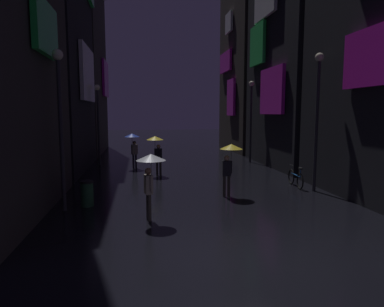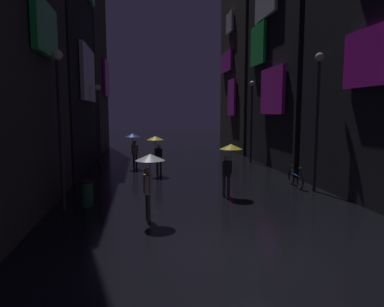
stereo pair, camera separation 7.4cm
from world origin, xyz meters
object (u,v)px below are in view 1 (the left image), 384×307
(pedestrian_far_right_clear, at_px, (150,168))
(streetlamp_left_near, at_px, (60,111))
(pedestrian_near_crossing_yellow, at_px, (156,145))
(streetlamp_right_near, at_px, (317,107))
(streetlamp_left_far, at_px, (98,115))
(streetlamp_right_far, at_px, (251,112))
(bicycle_parked_at_storefront, at_px, (296,178))
(pedestrian_foreground_right_blue, at_px, (133,141))
(trash_bin, at_px, (87,193))
(pedestrian_midstreet_left_yellow, at_px, (230,155))

(pedestrian_far_right_clear, xyz_separation_m, streetlamp_left_near, (-2.91, 1.63, 1.73))
(pedestrian_near_crossing_yellow, relative_size, streetlamp_right_near, 0.36)
(streetlamp_left_far, distance_m, streetlamp_right_far, 10.01)
(bicycle_parked_at_storefront, bearing_deg, streetlamp_right_near, -66.65)
(pedestrian_near_crossing_yellow, height_order, streetlamp_right_near, streetlamp_right_near)
(pedestrian_far_right_clear, xyz_separation_m, pedestrian_foreground_right_blue, (-0.73, 10.32, 0.00))
(pedestrian_foreground_right_blue, xyz_separation_m, bicycle_parked_at_storefront, (7.41, -6.28, -1.28))
(bicycle_parked_at_storefront, relative_size, streetlamp_right_far, 0.33)
(pedestrian_near_crossing_yellow, relative_size, streetlamp_right_far, 0.39)
(bicycle_parked_at_storefront, distance_m, trash_bin, 9.11)
(streetlamp_right_far, bearing_deg, bicycle_parked_at_storefront, -92.96)
(pedestrian_far_right_clear, bearing_deg, pedestrian_foreground_right_blue, 94.03)
(pedestrian_far_right_clear, distance_m, streetlamp_right_near, 7.98)
(streetlamp_left_near, bearing_deg, pedestrian_near_crossing_yellow, 60.85)
(pedestrian_far_right_clear, distance_m, bicycle_parked_at_storefront, 7.92)
(pedestrian_far_right_clear, relative_size, streetlamp_left_far, 0.41)
(pedestrian_midstreet_left_yellow, xyz_separation_m, bicycle_parked_at_storefront, (3.45, 1.32, -1.28))
(streetlamp_right_near, relative_size, streetlamp_right_far, 1.07)
(pedestrian_foreground_right_blue, bearing_deg, streetlamp_left_far, 140.16)
(pedestrian_midstreet_left_yellow, bearing_deg, bicycle_parked_at_storefront, 20.87)
(streetlamp_left_near, relative_size, streetlamp_right_far, 1.00)
(pedestrian_midstreet_left_yellow, xyz_separation_m, trash_bin, (-5.44, -0.63, -1.20))
(pedestrian_foreground_right_blue, relative_size, trash_bin, 2.28)
(pedestrian_midstreet_left_yellow, distance_m, trash_bin, 5.61)
(streetlamp_right_far, bearing_deg, pedestrian_midstreet_left_yellow, -113.00)
(bicycle_parked_at_storefront, bearing_deg, pedestrian_foreground_right_blue, 139.71)
(streetlamp_right_far, xyz_separation_m, trash_bin, (-9.30, -9.71, -2.94))
(bicycle_parked_at_storefront, height_order, streetlamp_left_near, streetlamp_left_near)
(pedestrian_midstreet_left_yellow, bearing_deg, streetlamp_left_near, -169.88)
(pedestrian_near_crossing_yellow, bearing_deg, streetlamp_left_far, 128.74)
(pedestrian_far_right_clear, height_order, streetlamp_right_far, streetlamp_right_far)
(trash_bin, bearing_deg, pedestrian_near_crossing_yellow, 64.31)
(pedestrian_far_right_clear, xyz_separation_m, streetlamp_left_far, (-2.91, 12.15, 1.56))
(trash_bin, bearing_deg, pedestrian_foreground_right_blue, 79.77)
(pedestrian_midstreet_left_yellow, height_order, pedestrian_foreground_right_blue, same)
(pedestrian_midstreet_left_yellow, distance_m, pedestrian_near_crossing_yellow, 5.77)
(streetlamp_right_near, bearing_deg, pedestrian_far_right_clear, -156.31)
(pedestrian_midstreet_left_yellow, distance_m, streetlamp_left_near, 6.48)
(streetlamp_right_far, relative_size, trash_bin, 5.86)
(pedestrian_near_crossing_yellow, height_order, trash_bin, pedestrian_near_crossing_yellow)
(streetlamp_left_far, bearing_deg, streetlamp_right_near, -42.11)
(pedestrian_near_crossing_yellow, bearing_deg, streetlamp_right_far, 31.28)
(pedestrian_midstreet_left_yellow, relative_size, streetlamp_left_near, 0.39)
(streetlamp_left_near, height_order, trash_bin, streetlamp_left_near)
(streetlamp_left_far, relative_size, trash_bin, 5.50)
(pedestrian_near_crossing_yellow, xyz_separation_m, bicycle_parked_at_storefront, (6.14, -3.79, -1.28))
(pedestrian_far_right_clear, xyz_separation_m, bicycle_parked_at_storefront, (6.68, 4.04, -1.28))
(streetlamp_right_far, bearing_deg, trash_bin, -133.75)
(streetlamp_right_near, bearing_deg, pedestrian_foreground_right_blue, 137.29)
(pedestrian_near_crossing_yellow, height_order, bicycle_parked_at_storefront, pedestrian_near_crossing_yellow)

